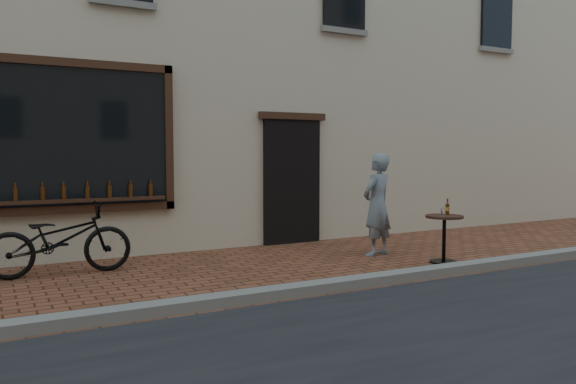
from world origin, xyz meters
TOP-DOWN VIEW (x-y plane):
  - ground at (0.00, 0.00)m, footprint 90.00×90.00m
  - kerb at (0.00, 0.20)m, footprint 90.00×0.25m
  - cargo_bicycle at (-2.11, 2.61)m, footprint 2.11×0.68m
  - bistro_table at (2.98, 0.80)m, footprint 0.55×0.55m
  - pedestrian at (2.49, 1.76)m, footprint 0.68×0.55m

SIDE VIEW (x-z plane):
  - ground at x=0.00m, z-range 0.00..0.00m
  - kerb at x=0.00m, z-range 0.00..0.12m
  - cargo_bicycle at x=-2.11m, z-range -0.02..1.00m
  - bistro_table at x=2.98m, z-range 0.03..0.97m
  - pedestrian at x=2.49m, z-range 0.00..1.61m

